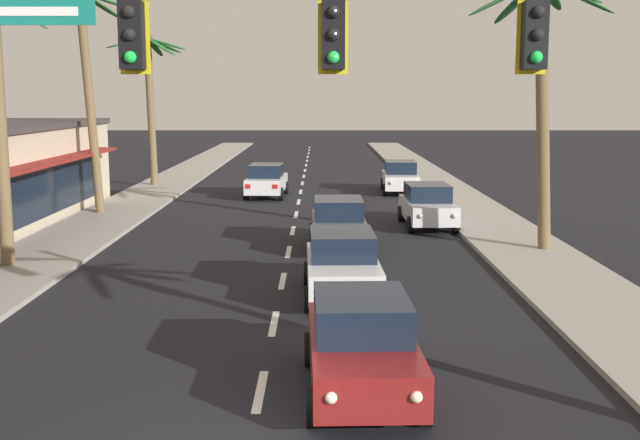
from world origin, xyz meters
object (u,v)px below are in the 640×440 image
(sedan_parked_nearest_kerb, at_px, (404,177))
(palm_right_second, at_px, (546,67))
(palm_left_second, at_px, (0,79))
(sedan_oncoming_far, at_px, (270,180))
(sedan_third_in_queue, at_px, (346,264))
(palm_left_farthest, at_px, (153,81))
(traffic_signal_mast, at_px, (464,80))
(sedan_lead_at_stop_bar, at_px, (365,344))
(sedan_parked_mid_kerb, at_px, (431,205))
(palm_left_third, at_px, (89,62))
(sedan_fifth_in_queue, at_px, (342,223))

(sedan_parked_nearest_kerb, bearing_deg, palm_right_second, -80.35)
(palm_left_second, bearing_deg, sedan_oncoming_far, 69.08)
(sedan_third_in_queue, relative_size, sedan_parked_nearest_kerb, 1.00)
(palm_left_farthest, bearing_deg, palm_left_second, -89.44)
(traffic_signal_mast, relative_size, sedan_lead_at_stop_bar, 2.49)
(palm_left_second, relative_size, palm_right_second, 0.92)
(sedan_lead_at_stop_bar, relative_size, palm_right_second, 0.50)
(sedan_parked_mid_kerb, bearing_deg, palm_left_third, 167.88)
(sedan_third_in_queue, height_order, sedan_parked_mid_kerb, same)
(sedan_lead_at_stop_bar, xyz_separation_m, palm_right_second, (6.33, 12.33, 5.13))
(sedan_fifth_in_queue, bearing_deg, sedan_oncoming_far, 103.59)
(traffic_signal_mast, height_order, palm_right_second, palm_right_second)
(sedan_parked_mid_kerb, relative_size, palm_left_second, 0.54)
(sedan_third_in_queue, height_order, palm_left_second, palm_left_second)
(sedan_parked_nearest_kerb, distance_m, palm_right_second, 17.38)
(sedan_lead_at_stop_bar, relative_size, sedan_oncoming_far, 1.00)
(sedan_parked_nearest_kerb, height_order, sedan_parked_mid_kerb, same)
(sedan_fifth_in_queue, height_order, palm_right_second, palm_right_second)
(palm_right_second, bearing_deg, palm_left_second, -171.25)
(sedan_parked_mid_kerb, bearing_deg, traffic_signal_mast, -96.63)
(sedan_fifth_in_queue, height_order, sedan_parked_nearest_kerb, same)
(sedan_oncoming_far, bearing_deg, sedan_parked_nearest_kerb, 14.37)
(palm_left_second, height_order, palm_right_second, palm_right_second)
(traffic_signal_mast, bearing_deg, sedan_oncoming_far, 99.17)
(sedan_parked_mid_kerb, xyz_separation_m, palm_left_farthest, (-13.69, 13.79, 5.04))
(sedan_parked_mid_kerb, height_order, palm_left_farthest, palm_left_farthest)
(palm_left_second, bearing_deg, palm_left_third, 93.01)
(sedan_fifth_in_queue, distance_m, sedan_parked_nearest_kerb, 16.04)
(sedan_third_in_queue, xyz_separation_m, sedan_parked_nearest_kerb, (3.70, 22.16, 0.00))
(palm_left_second, bearing_deg, sedan_fifth_in_queue, 18.25)
(traffic_signal_mast, distance_m, sedan_oncoming_far, 29.61)
(sedan_oncoming_far, bearing_deg, traffic_signal_mast, -80.83)
(palm_left_farthest, bearing_deg, sedan_oncoming_far, -33.46)
(palm_right_second, bearing_deg, sedan_third_in_queue, -138.22)
(traffic_signal_mast, height_order, palm_left_third, palm_left_third)
(sedan_lead_at_stop_bar, relative_size, sedan_parked_nearest_kerb, 1.00)
(palm_left_farthest, xyz_separation_m, palm_right_second, (16.51, -19.03, 0.08))
(sedan_third_in_queue, distance_m, palm_right_second, 10.09)
(traffic_signal_mast, distance_m, sedan_parked_nearest_kerb, 31.10)
(sedan_parked_nearest_kerb, xyz_separation_m, palm_left_second, (-13.52, -18.88, 4.71))
(sedan_lead_at_stop_bar, xyz_separation_m, sedan_parked_nearest_kerb, (3.55, 28.70, 0.00))
(sedan_lead_at_stop_bar, bearing_deg, sedan_oncoming_far, 97.28)
(sedan_fifth_in_queue, relative_size, palm_left_farthest, 0.53)
(sedan_lead_at_stop_bar, xyz_separation_m, sedan_fifth_in_queue, (-0.10, 13.08, 0.00))
(sedan_third_in_queue, xyz_separation_m, palm_left_third, (-10.39, 14.05, 5.64))
(traffic_signal_mast, distance_m, palm_left_third, 25.50)
(sedan_lead_at_stop_bar, bearing_deg, palm_right_second, 62.82)
(sedan_fifth_in_queue, bearing_deg, sedan_lead_at_stop_bar, -89.58)
(sedan_fifth_in_queue, bearing_deg, palm_left_third, 144.25)
(palm_right_second, bearing_deg, sedan_parked_nearest_kerb, 99.65)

